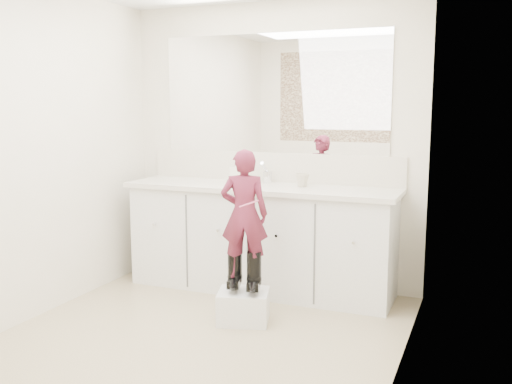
% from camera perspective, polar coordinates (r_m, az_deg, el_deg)
% --- Properties ---
extents(floor, '(3.00, 3.00, 0.00)m').
position_cam_1_polar(floor, '(3.87, -6.56, -14.93)').
color(floor, '#877958').
rests_on(floor, ground).
extents(wall_back, '(2.60, 0.00, 2.60)m').
position_cam_1_polar(wall_back, '(4.92, 1.67, 4.68)').
color(wall_back, beige).
rests_on(wall_back, floor).
extents(wall_left, '(0.00, 3.00, 3.00)m').
position_cam_1_polar(wall_left, '(4.34, -22.08, 3.50)').
color(wall_left, beige).
rests_on(wall_left, floor).
extents(wall_right, '(0.00, 3.00, 3.00)m').
position_cam_1_polar(wall_right, '(3.14, 14.32, 2.10)').
color(wall_right, beige).
rests_on(wall_right, floor).
extents(vanity_cabinet, '(2.20, 0.55, 0.85)m').
position_cam_1_polar(vanity_cabinet, '(4.78, 0.47, -4.84)').
color(vanity_cabinet, silver).
rests_on(vanity_cabinet, floor).
extents(countertop, '(2.28, 0.58, 0.04)m').
position_cam_1_polar(countertop, '(4.69, 0.40, 0.42)').
color(countertop, beige).
rests_on(countertop, vanity_cabinet).
extents(backsplash, '(2.28, 0.03, 0.25)m').
position_cam_1_polar(backsplash, '(4.92, 1.60, 2.52)').
color(backsplash, beige).
rests_on(backsplash, countertop).
extents(mirror, '(2.00, 0.02, 1.00)m').
position_cam_1_polar(mirror, '(4.90, 1.65, 9.81)').
color(mirror, white).
rests_on(mirror, wall_back).
extents(faucet, '(0.08, 0.08, 0.10)m').
position_cam_1_polar(faucet, '(4.83, 1.14, 1.50)').
color(faucet, silver).
rests_on(faucet, countertop).
extents(cup, '(0.13, 0.13, 0.11)m').
position_cam_1_polar(cup, '(4.62, 4.66, 1.19)').
color(cup, '#BFB599').
rests_on(cup, countertop).
extents(soap_bottle, '(0.12, 0.12, 0.21)m').
position_cam_1_polar(soap_bottle, '(4.83, -1.90, 2.14)').
color(soap_bottle, white).
rests_on(soap_bottle, countertop).
extents(step_stool, '(0.42, 0.38, 0.23)m').
position_cam_1_polar(step_stool, '(4.17, -1.26, -11.37)').
color(step_stool, silver).
rests_on(step_stool, floor).
extents(boot_left, '(0.16, 0.22, 0.30)m').
position_cam_1_polar(boot_left, '(4.14, -2.13, -7.74)').
color(boot_left, black).
rests_on(boot_left, step_stool).
extents(boot_right, '(0.16, 0.22, 0.30)m').
position_cam_1_polar(boot_right, '(4.08, -0.19, -7.97)').
color(boot_right, black).
rests_on(boot_right, step_stool).
extents(toddler, '(0.38, 0.31, 0.92)m').
position_cam_1_polar(toddler, '(4.01, -1.18, -2.22)').
color(toddler, '#9A2F55').
rests_on(toddler, step_stool).
extents(toothbrush, '(0.13, 0.05, 0.06)m').
position_cam_1_polar(toothbrush, '(3.89, -0.71, -1.18)').
color(toothbrush, '#DC557F').
rests_on(toothbrush, toddler).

